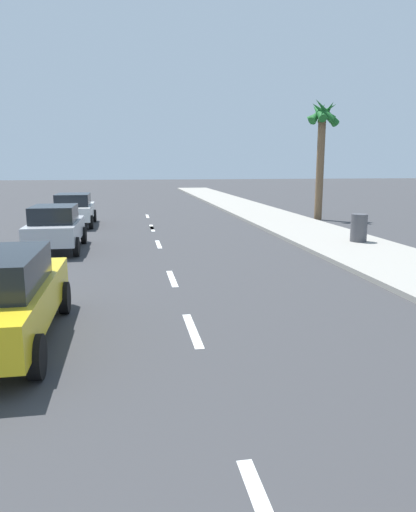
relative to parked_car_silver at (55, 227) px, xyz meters
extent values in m
plane|color=#38383A|center=(3.58, -0.74, -0.83)|extent=(160.00, 160.00, 0.00)
cube|color=#9E998E|center=(10.34, 1.26, -0.76)|extent=(3.60, 80.00, 0.14)
cube|color=white|center=(3.58, -8.75, -0.83)|extent=(0.16, 1.80, 0.01)
cube|color=white|center=(3.58, -4.79, -0.83)|extent=(0.16, 1.80, 0.01)
cube|color=white|center=(3.58, 0.68, -0.83)|extent=(0.16, 1.80, 0.01)
cube|color=white|center=(3.58, 5.04, -0.83)|extent=(0.16, 1.80, 0.01)
cube|color=white|center=(3.58, 5.71, -0.83)|extent=(0.16, 1.80, 0.01)
cube|color=white|center=(3.58, 10.57, -0.83)|extent=(0.16, 1.80, 0.01)
cylinder|color=black|center=(1.19, -7.33, -0.51)|extent=(0.18, 0.64, 0.64)
cylinder|color=black|center=(1.19, -10.33, -0.51)|extent=(0.18, 0.64, 0.64)
cube|color=#B7BABF|center=(0.00, 0.05, -0.14)|extent=(1.62, 3.83, 0.64)
cube|color=black|center=(0.00, -0.14, 0.46)|extent=(1.42, 2.00, 0.56)
cylinder|color=black|center=(-0.80, 1.36, -0.51)|extent=(0.18, 0.64, 0.64)
cylinder|color=black|center=(0.81, 1.35, -0.51)|extent=(0.18, 0.64, 0.64)
cylinder|color=black|center=(-0.81, -1.24, -0.51)|extent=(0.18, 0.64, 0.64)
cylinder|color=black|center=(0.80, -1.25, -0.51)|extent=(0.18, 0.64, 0.64)
cube|color=white|center=(-0.11, 6.88, -0.14)|extent=(1.79, 4.17, 0.64)
cube|color=black|center=(-0.11, 6.68, 0.46)|extent=(1.56, 2.18, 0.56)
cylinder|color=black|center=(-1.00, 8.28, -0.51)|extent=(0.19, 0.64, 0.64)
cylinder|color=black|center=(0.74, 8.30, -0.51)|extent=(0.19, 0.64, 0.64)
cylinder|color=black|center=(-0.96, 5.46, -0.51)|extent=(0.19, 0.64, 0.64)
cylinder|color=black|center=(0.78, 5.49, -0.51)|extent=(0.19, 0.64, 0.64)
cylinder|color=brown|center=(12.65, 7.28, 2.06)|extent=(0.40, 0.40, 5.79)
cone|color=#195B23|center=(12.90, 7.27, 4.80)|extent=(0.50, 1.74, 1.24)
cone|color=#195B23|center=(12.74, 7.51, 4.80)|extent=(1.62, 1.00, 1.27)
cone|color=#195B23|center=(12.53, 7.50, 4.80)|extent=(1.40, 1.06, 1.39)
cone|color=#195B23|center=(12.40, 7.28, 4.80)|extent=(0.47, 1.55, 1.16)
cone|color=#195B23|center=(12.56, 7.05, 4.80)|extent=(1.37, 0.89, 1.28)
cone|color=#195B23|center=(12.73, 7.04, 4.80)|extent=(1.79, 1.00, 1.55)
cylinder|color=#47474C|center=(10.89, -0.74, -0.18)|extent=(0.60, 0.60, 1.02)
camera|label=1|loc=(2.51, -16.74, 2.11)|focal=32.89mm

